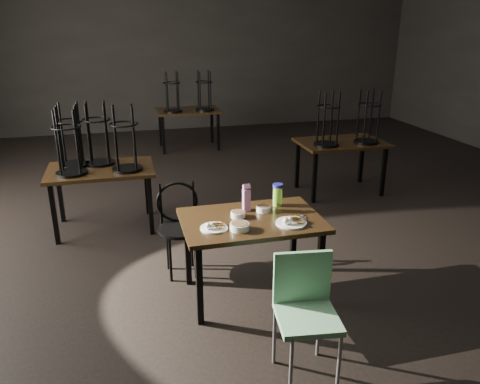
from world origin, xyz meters
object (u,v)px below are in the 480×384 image
object	(u,v)px
bentwood_chair	(179,221)
school_chair	(305,305)
juice_carton	(246,198)
main_table	(251,227)
water_bottle	(278,195)

from	to	relation	value
bentwood_chair	school_chair	world-z (taller)	bentwood_chair
juice_carton	main_table	bearing A→B (deg)	-91.76
water_bottle	school_chair	size ratio (longest dim) A/B	0.24
school_chair	juice_carton	bearing A→B (deg)	101.65
main_table	school_chair	distance (m)	1.04
juice_carton	water_bottle	size ratio (longest dim) A/B	1.20
school_chair	bentwood_chair	bearing A→B (deg)	119.35
bentwood_chair	school_chair	distance (m)	1.75
juice_carton	bentwood_chair	size ratio (longest dim) A/B	0.28
water_bottle	school_chair	distance (m)	1.32
school_chair	main_table	bearing A→B (deg)	102.75
main_table	water_bottle	distance (m)	0.43
water_bottle	bentwood_chair	distance (m)	1.00
bentwood_chair	main_table	bearing A→B (deg)	-46.17
bentwood_chair	water_bottle	bearing A→B (deg)	-21.95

